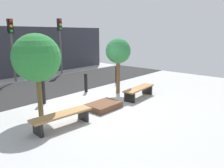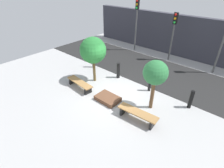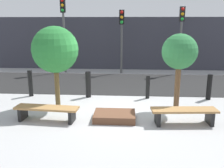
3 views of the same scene
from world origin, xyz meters
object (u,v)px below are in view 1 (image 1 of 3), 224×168
at_px(bollard_right, 117,75).
at_px(traffic_light_mid_east, 60,36).
at_px(traffic_light_mid_west, 12,39).
at_px(bench_left, 62,117).
at_px(tree_behind_left_bench, 37,58).
at_px(bollard_left, 42,91).
at_px(planter_bed, 104,106).
at_px(bollard_center, 86,83).
at_px(bench_right, 139,90).
at_px(tree_behind_right_bench, 118,52).

bearing_deg(bollard_right, traffic_light_mid_east, 92.49).
distance_m(bollard_right, traffic_light_mid_west, 6.20).
bearing_deg(traffic_light_mid_east, traffic_light_mid_west, -179.99).
bearing_deg(bench_left, bollard_right, 28.67).
height_order(tree_behind_left_bench, bollard_left, tree_behind_left_bench).
height_order(bench_left, tree_behind_left_bench, tree_behind_left_bench).
relative_size(planter_bed, bollard_left, 1.22).
bearing_deg(traffic_light_mid_east, bollard_center, -113.66).
relative_size(tree_behind_left_bench, bollard_center, 3.12).
xyz_separation_m(bench_right, tree_behind_left_bench, (-4.01, 1.18, 1.64)).
height_order(bench_left, tree_behind_right_bench, tree_behind_right_bench).
height_order(bollard_right, traffic_light_mid_west, traffic_light_mid_west).
distance_m(tree_behind_left_bench, traffic_light_mid_west, 6.38).
xyz_separation_m(bench_right, tree_behind_right_bench, (0.00, 1.18, 1.59)).
bearing_deg(bench_right, traffic_light_mid_west, 101.03).
bearing_deg(traffic_light_mid_east, planter_bed, -114.78).
xyz_separation_m(tree_behind_left_bench, traffic_light_mid_west, (2.01, 6.04, 0.45)).
bearing_deg(tree_behind_left_bench, planter_bed, -26.07).
distance_m(tree_behind_right_bench, bollard_right, 2.40).
bearing_deg(tree_behind_right_bench, tree_behind_left_bench, -180.00).
relative_size(tree_behind_left_bench, tree_behind_right_bench, 1.09).
relative_size(bollard_left, bollard_right, 1.05).
relative_size(tree_behind_left_bench, traffic_light_mid_west, 0.79).
relative_size(bollard_left, bollard_center, 1.15).
bearing_deg(tree_behind_right_bench, traffic_light_mid_east, 78.45).
height_order(bollard_center, traffic_light_mid_west, traffic_light_mid_west).
height_order(bench_right, planter_bed, bench_right).
bearing_deg(bench_left, tree_behind_left_bench, 94.50).
bearing_deg(bollard_left, traffic_light_mid_east, 47.39).
bearing_deg(tree_behind_left_bench, bollard_right, 13.07).
bearing_deg(bench_left, planter_bed, 10.19).
relative_size(bench_right, tree_behind_right_bench, 0.75).
bearing_deg(tree_behind_left_bench, bench_right, -16.41).
relative_size(bollard_center, traffic_light_mid_west, 0.25).
xyz_separation_m(planter_bed, bollard_center, (1.15, 2.25, 0.33)).
distance_m(tree_behind_left_bench, bollard_center, 3.73).
relative_size(bollard_center, bollard_right, 0.91).
xyz_separation_m(bench_right, bollard_left, (-3.16, 2.45, 0.17)).
distance_m(bollard_right, traffic_light_mid_east, 5.19).
xyz_separation_m(planter_bed, bollard_right, (3.45, 2.25, 0.38)).
relative_size(bench_left, bench_right, 1.01).
bearing_deg(bench_left, bench_right, 4.50).
xyz_separation_m(planter_bed, tree_behind_right_bench, (2.01, 0.98, 1.81)).
distance_m(tree_behind_right_bench, traffic_light_mid_west, 6.38).
xyz_separation_m(tree_behind_left_bench, traffic_light_mid_east, (5.25, 6.04, 0.55)).
bearing_deg(bollard_left, tree_behind_left_bench, -124.11).
bearing_deg(tree_behind_right_bench, bollard_right, 41.29).
bearing_deg(traffic_light_mid_east, tree_behind_right_bench, -101.55).
height_order(bollard_left, bollard_center, bollard_left).
bearing_deg(traffic_light_mid_west, bollard_left, -103.54).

